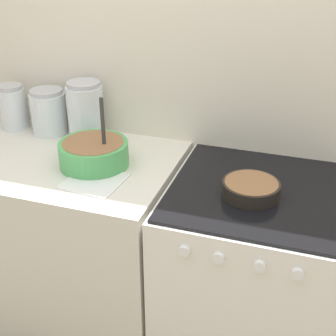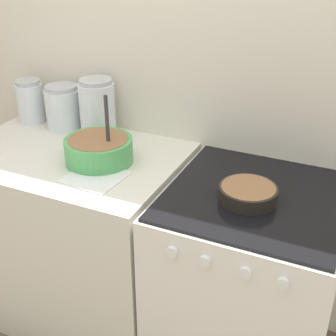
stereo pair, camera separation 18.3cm
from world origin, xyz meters
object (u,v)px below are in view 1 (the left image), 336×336
at_px(stove, 248,279).
at_px(storage_jar_left, 13,110).
at_px(baking_pan, 251,188).
at_px(mixing_bowl, 94,152).
at_px(storage_jar_middle, 49,115).
at_px(storage_jar_right, 86,114).

relative_size(stove, storage_jar_left, 4.07).
height_order(baking_pan, storage_jar_left, storage_jar_left).
bearing_deg(mixing_bowl, stove, 0.93).
bearing_deg(storage_jar_left, mixing_bowl, -24.16).
bearing_deg(storage_jar_middle, storage_jar_right, 0.00).
height_order(mixing_bowl, storage_jar_right, mixing_bowl).
height_order(baking_pan, storage_jar_middle, storage_jar_middle).
relative_size(stove, storage_jar_right, 3.25).
distance_m(storage_jar_middle, storage_jar_right, 0.20).
xyz_separation_m(mixing_bowl, baking_pan, (0.66, -0.04, -0.03)).
xyz_separation_m(storage_jar_middle, storage_jar_right, (0.20, 0.00, 0.02)).
xyz_separation_m(stove, mixing_bowl, (-0.68, -0.01, 0.50)).
height_order(stove, baking_pan, baking_pan).
height_order(storage_jar_middle, storage_jar_right, storage_jar_right).
relative_size(mixing_bowl, storage_jar_left, 1.40).
bearing_deg(storage_jar_middle, baking_pan, -15.90).
distance_m(baking_pan, storage_jar_middle, 1.06).
xyz_separation_m(stove, storage_jar_middle, (-1.04, 0.24, 0.53)).
relative_size(stove, baking_pan, 4.09).
relative_size(storage_jar_middle, storage_jar_right, 0.79).
bearing_deg(stove, mixing_bowl, -179.07).
xyz_separation_m(storage_jar_left, storage_jar_middle, (0.20, 0.00, -0.00)).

